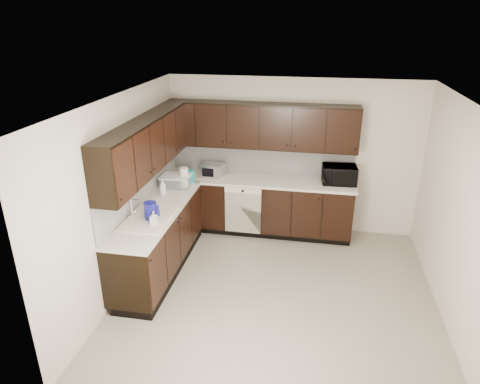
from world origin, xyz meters
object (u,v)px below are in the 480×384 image
at_px(sink, 149,223).
at_px(toaster_oven, 212,170).
at_px(storage_bin, 176,181).
at_px(blue_pitcher, 151,211).
at_px(microwave, 339,175).

bearing_deg(sink, toaster_oven, 75.75).
bearing_deg(sink, storage_bin, 90.42).
bearing_deg(blue_pitcher, toaster_oven, 97.71).
xyz_separation_m(sink, storage_bin, (-0.01, 1.16, 0.14)).
bearing_deg(microwave, sink, -149.16).
distance_m(storage_bin, blue_pitcher, 1.17).
relative_size(sink, toaster_oven, 2.41).
bearing_deg(toaster_oven, microwave, 11.83).
xyz_separation_m(storage_bin, blue_pitcher, (0.06, -1.17, 0.04)).
distance_m(toaster_oven, storage_bin, 0.69).
height_order(sink, toaster_oven, sink).
bearing_deg(microwave, storage_bin, -171.41).
distance_m(sink, blue_pitcher, 0.19).
bearing_deg(blue_pitcher, sink, -172.57).
distance_m(toaster_oven, blue_pitcher, 1.75).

